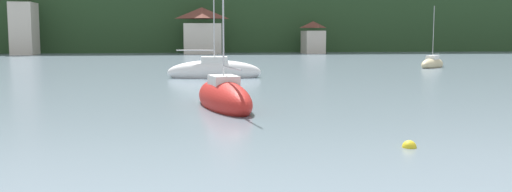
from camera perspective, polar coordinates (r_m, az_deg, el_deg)
wooded_hillside at (r=148.30m, az=-1.91°, el=8.20°), size 352.00×72.31×52.39m
shore_building_west at (r=103.77m, az=-22.74°, el=6.84°), size 3.92×5.48×10.77m
shore_building_westcentral at (r=100.32m, az=-5.56°, el=6.64°), size 6.92×6.00×8.26m
shore_building_central at (r=102.85m, az=5.88°, el=5.98°), size 3.65×5.84×5.85m
sailboat_far_1 at (r=46.04m, az=-4.30°, el=2.54°), size 7.84×2.46×12.15m
sailboat_far_2 at (r=62.62m, az=17.66°, el=3.15°), size 4.68×4.74×6.94m
sailboat_mid_4 at (r=27.39m, az=-3.33°, el=-0.22°), size 3.28×7.38×10.72m
mooring_buoy_near at (r=18.65m, az=15.47°, el=-5.12°), size 0.47×0.47×0.47m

